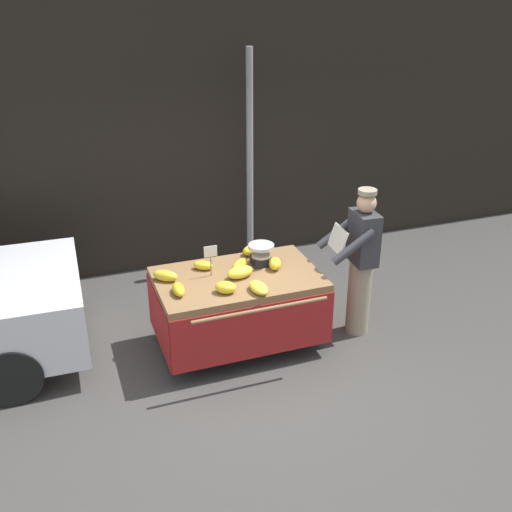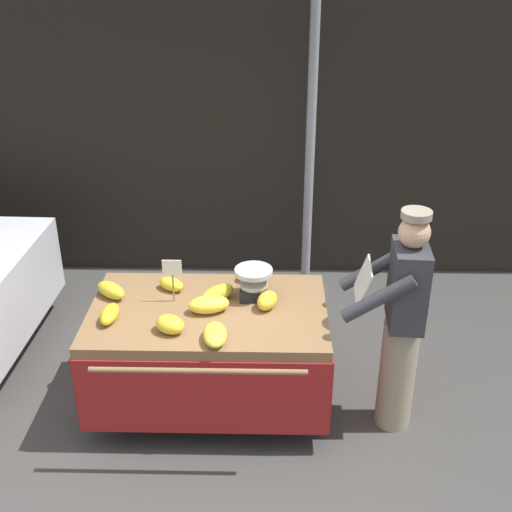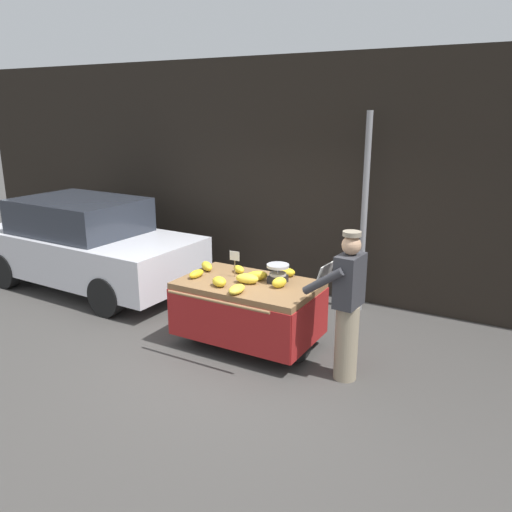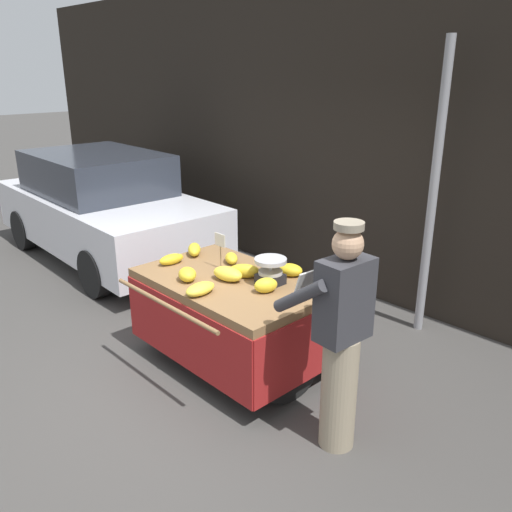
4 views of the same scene
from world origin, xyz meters
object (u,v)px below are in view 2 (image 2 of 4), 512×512
banana_bunch_6 (215,335)px  banana_bunch_1 (209,304)px  weighing_scale (254,283)px  vendor_person (401,323)px  banana_bunch_3 (253,273)px  banana_bunch_0 (171,284)px  street_pole (310,149)px  price_sign (172,272)px  banana_bunch_2 (170,324)px  banana_cart (209,335)px  banana_bunch_7 (109,314)px  banana_bunch_8 (217,294)px  banana_bunch_4 (111,290)px  banana_bunch_5 (267,300)px

banana_bunch_6 → banana_bunch_1: bearing=101.3°
weighing_scale → vendor_person: size_ratio=0.16×
banana_bunch_3 → banana_bunch_0: bearing=-164.2°
weighing_scale → banana_bunch_3: 0.28m
banana_bunch_1 → banana_bunch_6: size_ratio=1.01×
street_pole → price_sign: bearing=-120.4°
price_sign → banana_bunch_2: (0.03, -0.41, -0.19)m
price_sign → banana_bunch_0: price_sign is taller
price_sign → banana_bunch_1: size_ratio=1.17×
banana_cart → banana_bunch_7: (-0.67, -0.17, 0.28)m
weighing_scale → banana_bunch_8: size_ratio=1.01×
banana_cart → banana_bunch_0: (-0.30, 0.27, 0.28)m
banana_bunch_2 → banana_cart: bearing=53.3°
banana_bunch_6 → vendor_person: (1.27, 0.24, -0.04)m
street_pole → banana_bunch_6: street_pole is taller
street_pole → banana_bunch_4: 2.42m
banana_bunch_7 → banana_bunch_0: bearing=49.5°
price_sign → banana_bunch_8: bearing=1.1°
banana_bunch_2 → banana_bunch_8: 0.50m
banana_bunch_7 → banana_bunch_8: (0.73, 0.27, 0.01)m
banana_cart → vendor_person: vendor_person is taller
weighing_scale → banana_bunch_3: weighing_scale is taller
banana_bunch_3 → banana_bunch_8: size_ratio=0.81×
vendor_person → banana_bunch_7: bearing=180.0°
price_sign → banana_bunch_4: price_sign is taller
banana_bunch_4 → price_sign: bearing=-6.3°
price_sign → street_pole: bearing=59.6°
banana_bunch_6 → banana_bunch_5: bearing=51.1°
street_pole → banana_cart: street_pole is taller
vendor_person → banana_bunch_2: bearing=-175.0°
price_sign → banana_bunch_6: size_ratio=1.18×
banana_cart → banana_bunch_3: 0.61m
price_sign → vendor_person: bearing=-9.4°
banana_bunch_1 → weighing_scale: bearing=34.7°
weighing_scale → banana_bunch_1: bearing=-145.3°
banana_bunch_0 → banana_bunch_4: size_ratio=0.79×
banana_bunch_4 → banana_bunch_7: 0.33m
banana_bunch_4 → banana_bunch_6: 0.99m
street_pole → banana_bunch_3: size_ratio=13.04×
vendor_person → weighing_scale: bearing=161.7°
banana_bunch_5 → vendor_person: vendor_person is taller
banana_cart → banana_bunch_2: bearing=-126.7°
price_sign → banana_bunch_6: price_sign is taller
banana_bunch_8 → weighing_scale: bearing=14.4°
street_pole → banana_bunch_5: size_ratio=14.57×
price_sign → banana_bunch_0: bearing=103.9°
vendor_person → banana_bunch_0: bearing=165.3°
banana_bunch_3 → banana_bunch_5: size_ratio=1.12×
street_pole → banana_bunch_2: size_ratio=13.77×
price_sign → banana_bunch_0: 0.26m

